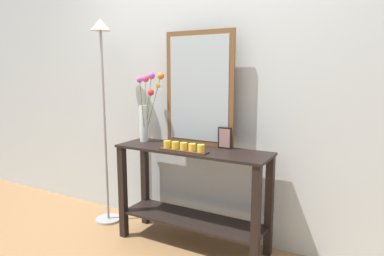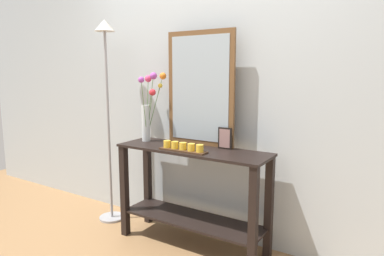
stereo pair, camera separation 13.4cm
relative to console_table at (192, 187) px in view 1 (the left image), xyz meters
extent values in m
cube|color=#997047|center=(0.00, 0.00, -0.50)|extent=(7.00, 6.00, 0.02)
cube|color=#B2BCC1|center=(0.00, 0.31, 0.86)|extent=(6.40, 0.08, 2.70)
cube|color=black|center=(0.00, 0.00, 0.31)|extent=(1.25, 0.39, 0.02)
cube|color=black|center=(0.00, 0.00, -0.27)|extent=(1.19, 0.35, 0.02)
cube|color=black|center=(-0.59, -0.15, -0.10)|extent=(0.06, 0.06, 0.79)
cube|color=black|center=(0.59, -0.15, -0.10)|extent=(0.06, 0.06, 0.79)
cube|color=black|center=(-0.59, 0.15, -0.10)|extent=(0.06, 0.06, 0.79)
cube|color=black|center=(0.59, 0.15, -0.10)|extent=(0.06, 0.06, 0.79)
cube|color=brown|center=(-0.02, 0.16, 0.78)|extent=(0.61, 0.03, 0.92)
cube|color=#9EADB7|center=(-0.02, 0.15, 0.78)|extent=(0.53, 0.00, 0.84)
cylinder|color=silver|center=(-0.50, 0.04, 0.47)|extent=(0.07, 0.07, 0.31)
cylinder|color=#4C753D|center=(-0.47, -0.01, 0.59)|extent=(0.04, 0.11, 0.51)
sphere|color=#B24CB7|center=(-0.44, -0.07, 0.85)|extent=(0.05, 0.05, 0.05)
cylinder|color=#4C753D|center=(-0.44, 0.09, 0.61)|extent=(0.10, 0.13, 0.54)
sphere|color=orange|center=(-0.39, 0.15, 0.88)|extent=(0.06, 0.06, 0.06)
cylinder|color=#4C753D|center=(-0.46, 0.04, 0.54)|extent=(0.08, 0.01, 0.41)
sphere|color=red|center=(-0.42, 0.04, 0.74)|extent=(0.06, 0.06, 0.06)
cylinder|color=#4C753D|center=(-0.47, 0.06, 0.61)|extent=(0.07, 0.05, 0.54)
sphere|color=#B24CB7|center=(-0.43, 0.08, 0.88)|extent=(0.06, 0.06, 0.06)
cylinder|color=#4C753D|center=(-0.44, 0.08, 0.57)|extent=(0.10, 0.09, 0.46)
sphere|color=yellow|center=(-0.40, 0.12, 0.80)|extent=(0.04, 0.04, 0.04)
cylinder|color=#4C753D|center=(-0.52, 0.09, 0.59)|extent=(0.06, 0.11, 0.52)
sphere|color=#EA4275|center=(-0.55, 0.15, 0.85)|extent=(0.06, 0.06, 0.06)
cube|color=#472D1C|center=(-0.01, -0.11, 0.32)|extent=(0.39, 0.09, 0.01)
cylinder|color=gold|center=(-0.16, -0.11, 0.36)|extent=(0.06, 0.06, 0.05)
cylinder|color=gold|center=(-0.08, -0.11, 0.36)|extent=(0.06, 0.06, 0.05)
cylinder|color=gold|center=(-0.01, -0.11, 0.36)|extent=(0.06, 0.06, 0.05)
cylinder|color=gold|center=(0.07, -0.11, 0.36)|extent=(0.06, 0.06, 0.05)
cylinder|color=gold|center=(0.14, -0.11, 0.36)|extent=(0.06, 0.06, 0.05)
cube|color=black|center=(0.22, 0.12, 0.40)|extent=(0.11, 0.01, 0.17)
cube|color=gray|center=(0.22, 0.12, 0.40)|extent=(0.09, 0.00, 0.14)
cylinder|color=#9E9EA3|center=(-0.93, 0.02, -0.48)|extent=(0.24, 0.24, 0.02)
cylinder|color=#9E9EA3|center=(-0.93, 0.02, 0.40)|extent=(0.02, 0.02, 1.74)
cone|color=beige|center=(-0.93, 0.02, 1.32)|extent=(0.18, 0.18, 0.10)
camera|label=1|loc=(1.27, -2.28, 0.90)|focal=31.91mm
camera|label=2|loc=(1.39, -2.21, 0.90)|focal=31.91mm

